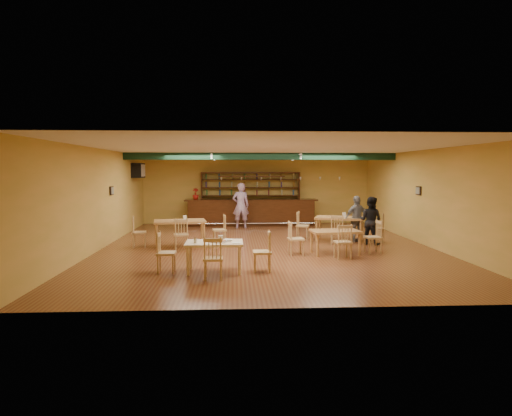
{
  "coord_description": "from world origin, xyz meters",
  "views": [
    {
      "loc": [
        -1.01,
        -13.16,
        2.36
      ],
      "look_at": [
        -0.3,
        0.6,
        1.15
      ],
      "focal_mm": 30.24,
      "sensor_mm": 36.0,
      "label": 1
    }
  ],
  "objects": [
    {
      "name": "track_rail_right",
      "position": [
        1.4,
        3.4,
        2.94
      ],
      "size": [
        0.05,
        2.5,
        0.05
      ],
      "primitive_type": "cube",
      "color": "silver",
      "rests_on": "ceiling"
    },
    {
      "name": "pizza_tray",
      "position": [
        -1.37,
        -3.26,
        0.71
      ],
      "size": [
        0.5,
        0.5,
        0.01
      ],
      "primitive_type": "cylinder",
      "rotation": [
        0.0,
        0.0,
        0.29
      ],
      "color": "silver",
      "rests_on": "near_table"
    },
    {
      "name": "back_bar_hutch",
      "position": [
        -0.27,
        5.78,
        1.14
      ],
      "size": [
        4.34,
        0.4,
        2.28
      ],
      "primitive_type": "cube",
      "color": "black",
      "rests_on": "ground"
    },
    {
      "name": "pizza_server",
      "position": [
        -1.23,
        -3.21,
        0.72
      ],
      "size": [
        0.31,
        0.26,
        0.0
      ],
      "primitive_type": "cube",
      "rotation": [
        0.0,
        0.0,
        -0.64
      ],
      "color": "silver",
      "rests_on": "pizza_tray"
    },
    {
      "name": "ac_unit",
      "position": [
        -4.8,
        4.2,
        2.35
      ],
      "size": [
        0.34,
        0.7,
        0.48
      ],
      "primitive_type": "cube",
      "color": "silver",
      "rests_on": "wall_left"
    },
    {
      "name": "side_plate",
      "position": [
        -0.95,
        -3.45,
        0.71
      ],
      "size": [
        0.22,
        0.22,
        0.01
      ],
      "primitive_type": "cylinder",
      "rotation": [
        0.0,
        0.0,
        0.0
      ],
      "color": "white",
      "rests_on": "near_table"
    },
    {
      "name": "picture_right",
      "position": [
        4.97,
        0.5,
        1.7
      ],
      "size": [
        0.04,
        0.34,
        0.28
      ],
      "primitive_type": "cube",
      "color": "black",
      "rests_on": "wall_right"
    },
    {
      "name": "floor",
      "position": [
        0.0,
        0.0,
        0.0
      ],
      "size": [
        12.0,
        12.0,
        0.0
      ],
      "primitive_type": "plane",
      "color": "brown",
      "rests_on": "ground"
    },
    {
      "name": "near_table",
      "position": [
        -1.47,
        -3.26,
        0.35
      ],
      "size": [
        1.32,
        0.85,
        0.71
      ],
      "primitive_type": "cube",
      "rotation": [
        0.0,
        0.0,
        0.0
      ],
      "color": "beige",
      "rests_on": "ground"
    },
    {
      "name": "patron_right_a",
      "position": [
        3.33,
        0.25,
        0.76
      ],
      "size": [
        0.94,
        0.92,
        1.52
      ],
      "primitive_type": "imported",
      "rotation": [
        0.0,
        0.0,
        2.43
      ],
      "color": "black",
      "rests_on": "ground"
    },
    {
      "name": "patron_right_b",
      "position": [
        3.03,
        0.72,
        0.76
      ],
      "size": [
        0.96,
        0.61,
        1.53
      ],
      "primitive_type": "imported",
      "rotation": [
        0.0,
        0.0,
        3.42
      ],
      "color": "gray",
      "rests_on": "ground"
    },
    {
      "name": "napkin_stack",
      "position": [
        -1.14,
        -3.07,
        0.72
      ],
      "size": [
        0.23,
        0.19,
        0.03
      ],
      "primitive_type": "cube",
      "rotation": [
        0.0,
        0.0,
        -0.22
      ],
      "color": "white",
      "rests_on": "near_table"
    },
    {
      "name": "track_rail_left",
      "position": [
        -1.8,
        3.4,
        2.94
      ],
      "size": [
        0.05,
        2.5,
        0.05
      ],
      "primitive_type": "cube",
      "color": "silver",
      "rests_on": "ceiling"
    },
    {
      "name": "dining_table_b",
      "position": [
        2.53,
        1.05,
        0.4
      ],
      "size": [
        1.81,
        1.41,
        0.79
      ],
      "primitive_type": "cube",
      "rotation": [
        0.0,
        0.0,
        -0.33
      ],
      "color": "#AB6E3C",
      "rests_on": "ground"
    },
    {
      "name": "bar_counter",
      "position": [
        -0.27,
        5.15,
        0.56
      ],
      "size": [
        5.61,
        0.85,
        1.13
      ],
      "primitive_type": "cube",
      "color": "black",
      "rests_on": "ground"
    },
    {
      "name": "patron_bar",
      "position": [
        -0.73,
        4.33,
        0.93
      ],
      "size": [
        0.71,
        0.49,
        1.85
      ],
      "primitive_type": "imported",
      "rotation": [
        0.0,
        0.0,
        3.22
      ],
      "color": "purple",
      "rests_on": "ground"
    },
    {
      "name": "parmesan_shaker",
      "position": [
        -1.89,
        -3.4,
        0.76
      ],
      "size": [
        0.07,
        0.07,
        0.11
      ],
      "primitive_type": "cylinder",
      "rotation": [
        0.0,
        0.0,
        0.0
      ],
      "color": "#EAE5C6",
      "rests_on": "near_table"
    },
    {
      "name": "dining_table_a",
      "position": [
        -2.71,
        0.35,
        0.4
      ],
      "size": [
        1.72,
        1.2,
        0.79
      ],
      "primitive_type": "cube",
      "rotation": [
        0.0,
        0.0,
        0.17
      ],
      "color": "#AB6E3C",
      "rests_on": "ground"
    },
    {
      "name": "picture_left",
      "position": [
        -4.97,
        1.0,
        1.7
      ],
      "size": [
        0.04,
        0.34,
        0.28
      ],
      "primitive_type": "cube",
      "color": "black",
      "rests_on": "wall_left"
    },
    {
      "name": "ceiling_beam",
      "position": [
        0.0,
        2.8,
        2.87
      ],
      "size": [
        10.0,
        0.3,
        0.25
      ],
      "primitive_type": "cube",
      "color": "black",
      "rests_on": "ceiling"
    },
    {
      "name": "dining_table_d",
      "position": [
        1.83,
        -1.28,
        0.34
      ],
      "size": [
        1.41,
        0.92,
        0.68
      ],
      "primitive_type": "cube",
      "rotation": [
        0.0,
        0.0,
        0.08
      ],
      "color": "#AB6E3C",
      "rests_on": "ground"
    },
    {
      "name": "poinsettia",
      "position": [
        -2.63,
        5.15,
        1.37
      ],
      "size": [
        0.34,
        0.34,
        0.47
      ],
      "primitive_type": "imported",
      "rotation": [
        0.0,
        0.0,
        0.35
      ],
      "color": "#A6180F",
      "rests_on": "bar_counter"
    }
  ]
}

